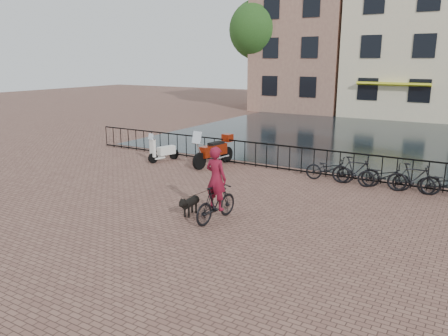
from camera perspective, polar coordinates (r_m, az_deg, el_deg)
The scene contains 15 objects.
ground at distance 10.89m, azimuth -8.29°, elevation -9.44°, with size 100.00×100.00×0.00m, color brown.
canal_water at distance 26.14m, azimuth 16.44°, elevation 3.95°, with size 20.00×20.00×0.00m, color black.
railing at distance 17.35m, azimuth 8.55°, elevation 1.19°, with size 20.00×0.05×1.02m.
canal_house_left at distance 40.21m, azimuth 11.24°, elevation 16.73°, with size 7.50×9.00×12.80m.
canal_house_mid at distance 38.16m, azimuth 22.96°, elevation 15.33°, with size 8.00×9.50×11.80m.
tree_far_left at distance 38.87m, azimuth 4.58°, elevation 17.53°, with size 5.04×5.04×9.27m.
cyclist at distance 11.78m, azimuth -1.04°, elevation -2.70°, with size 0.81×1.81×2.42m.
dog at distance 12.44m, azimuth -4.41°, elevation -4.82°, with size 0.36×0.91×0.60m.
motorcycle at distance 18.02m, azimuth -1.39°, elevation 2.77°, with size 0.88×2.29×1.59m.
scooter at distance 19.05m, azimuth -7.92°, elevation 2.82°, with size 0.77×1.47×1.31m.
parked_bike_0 at distance 16.22m, azimuth 13.59°, elevation -0.14°, with size 0.60×1.72×0.90m, color black.
parked_bike_1 at distance 15.97m, azimuth 16.84°, elevation -0.40°, with size 0.47×1.66×1.00m, color black.
parked_bike_2 at distance 15.79m, azimuth 20.16°, elevation -1.00°, with size 0.60×1.72×0.90m, color black.
parked_bike_3 at distance 15.64m, azimuth 23.57°, elevation -1.27°, with size 0.47×1.66×1.00m, color black.
parked_bike_4 at distance 15.57m, azimuth 27.01°, elevation -1.89°, with size 0.60×1.72×0.90m, color black.
Camera 1 is at (6.42, -7.67, 4.30)m, focal length 35.00 mm.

